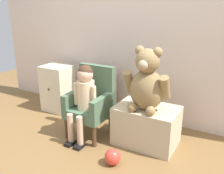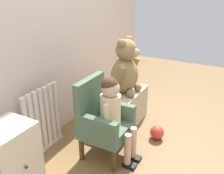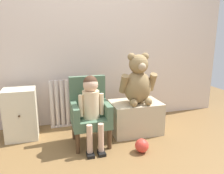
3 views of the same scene
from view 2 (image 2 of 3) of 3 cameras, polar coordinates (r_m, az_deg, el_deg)
name	(u,v)px [view 2 (image 2 of 3)]	position (r m, az deg, el deg)	size (l,w,h in m)	color
ground_plane	(157,162)	(2.28, 10.32, -16.46)	(6.00, 6.00, 0.00)	brown
back_wall	(46,11)	(2.33, -14.93, 16.53)	(3.80, 0.05, 2.40)	beige
radiator	(43,120)	(2.31, -15.53, -7.36)	(0.43, 0.05, 0.60)	beige
small_dresser	(11,163)	(1.92, -22.16, -15.81)	(0.34, 0.31, 0.57)	beige
child_armchair	(102,119)	(2.15, -2.36, -7.35)	(0.39, 0.38, 0.70)	#4B684E
child_figure	(113,108)	(2.03, 0.26, -4.72)	(0.25, 0.35, 0.75)	beige
low_bench	(121,107)	(2.70, 1.98, -4.54)	(0.58, 0.39, 0.37)	#C7B592
large_teddy_bear	(125,69)	(2.51, 3.07, 4.12)	(0.42, 0.29, 0.57)	olive
toy_ball	(157,132)	(2.52, 10.24, -10.15)	(0.14, 0.14, 0.14)	red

